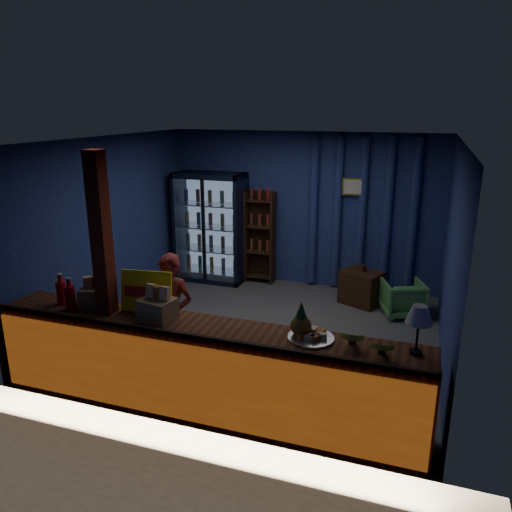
# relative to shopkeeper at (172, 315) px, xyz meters

# --- Properties ---
(ground) EXTENTS (4.60, 4.60, 0.00)m
(ground) POSITION_rel_shopkeeper_xyz_m (0.66, 1.28, -0.71)
(ground) COLOR #515154
(ground) RESTS_ON ground
(room_walls) EXTENTS (4.60, 4.60, 4.60)m
(room_walls) POSITION_rel_shopkeeper_xyz_m (0.66, 1.28, 0.86)
(room_walls) COLOR navy
(room_walls) RESTS_ON ground
(counter) EXTENTS (4.40, 0.57, 0.99)m
(counter) POSITION_rel_shopkeeper_xyz_m (0.66, -0.63, -0.24)
(counter) COLOR brown
(counter) RESTS_ON ground
(support_post) EXTENTS (0.16, 0.16, 2.60)m
(support_post) POSITION_rel_shopkeeper_xyz_m (-0.39, -0.62, 0.59)
(support_post) COLOR #9B3516
(support_post) RESTS_ON ground
(beverage_cooler) EXTENTS (1.20, 0.62, 1.90)m
(beverage_cooler) POSITION_rel_shopkeeper_xyz_m (-0.89, 3.20, 0.22)
(beverage_cooler) COLOR black
(beverage_cooler) RESTS_ON ground
(bottle_shelf) EXTENTS (0.50, 0.28, 1.60)m
(bottle_shelf) POSITION_rel_shopkeeper_xyz_m (-0.04, 3.34, 0.08)
(bottle_shelf) COLOR #3A2012
(bottle_shelf) RESTS_ON ground
(curtain_folds) EXTENTS (1.74, 0.14, 2.50)m
(curtain_folds) POSITION_rel_shopkeeper_xyz_m (1.66, 3.42, 0.59)
(curtain_folds) COLOR navy
(curtain_folds) RESTS_ON room_walls
(framed_picture) EXTENTS (0.36, 0.04, 0.28)m
(framed_picture) POSITION_rel_shopkeeper_xyz_m (1.51, 3.38, 1.04)
(framed_picture) COLOR gold
(framed_picture) RESTS_ON room_walls
(shopkeeper) EXTENTS (0.52, 0.34, 1.43)m
(shopkeeper) POSITION_rel_shopkeeper_xyz_m (0.00, 0.00, 0.00)
(shopkeeper) COLOR maroon
(shopkeeper) RESTS_ON ground
(green_chair) EXTENTS (0.73, 0.74, 0.53)m
(green_chair) POSITION_rel_shopkeeper_xyz_m (2.43, 2.57, -0.45)
(green_chair) COLOR #53A150
(green_chair) RESTS_ON ground
(side_table) EXTENTS (0.71, 0.63, 0.64)m
(side_table) POSITION_rel_shopkeeper_xyz_m (1.79, 2.82, -0.44)
(side_table) COLOR #3A2012
(side_table) RESTS_ON ground
(yellow_sign) EXTENTS (0.55, 0.19, 0.43)m
(yellow_sign) POSITION_rel_shopkeeper_xyz_m (-0.02, -0.47, 0.45)
(yellow_sign) COLOR #FFF30D
(yellow_sign) RESTS_ON counter
(soda_bottles) EXTENTS (0.28, 0.19, 0.34)m
(soda_bottles) POSITION_rel_shopkeeper_xyz_m (-0.89, -0.63, 0.38)
(soda_bottles) COLOR red
(soda_bottles) RESTS_ON counter
(snack_box_left) EXTENTS (0.36, 0.33, 0.32)m
(snack_box_left) POSITION_rel_shopkeeper_xyz_m (-0.61, -0.51, 0.35)
(snack_box_left) COLOR #A57650
(snack_box_left) RESTS_ON counter
(snack_box_centre) EXTENTS (0.37, 0.32, 0.35)m
(snack_box_centre) POSITION_rel_shopkeeper_xyz_m (0.19, -0.62, 0.36)
(snack_box_centre) COLOR #A57650
(snack_box_centre) RESTS_ON counter
(pastry_tray) EXTENTS (0.43, 0.43, 0.07)m
(pastry_tray) POSITION_rel_shopkeeper_xyz_m (1.73, -0.55, 0.26)
(pastry_tray) COLOR silver
(pastry_tray) RESTS_ON counter
(banana_bunches) EXTENTS (0.50, 0.30, 0.17)m
(banana_bunches) POSITION_rel_shopkeeper_xyz_m (2.24, -0.62, 0.32)
(banana_bunches) COLOR yellow
(banana_bunches) RESTS_ON counter
(table_lamp) EXTENTS (0.23, 0.23, 0.45)m
(table_lamp) POSITION_rel_shopkeeper_xyz_m (2.65, -0.55, 0.58)
(table_lamp) COLOR black
(table_lamp) RESTS_ON counter
(pineapple) EXTENTS (0.19, 0.19, 0.33)m
(pineapple) POSITION_rel_shopkeeper_xyz_m (1.63, -0.53, 0.37)
(pineapple) COLOR #9B6F1C
(pineapple) RESTS_ON counter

